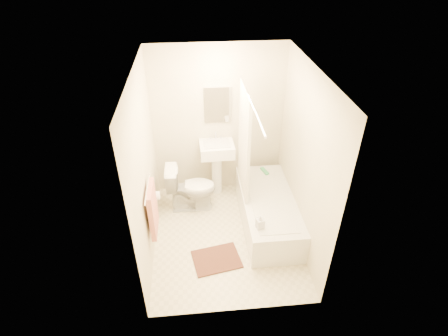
{
  "coord_description": "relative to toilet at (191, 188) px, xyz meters",
  "views": [
    {
      "loc": [
        -0.37,
        -3.59,
        3.6
      ],
      "look_at": [
        0.0,
        0.25,
        1.0
      ],
      "focal_mm": 28.0,
      "sensor_mm": 36.0,
      "label": 1
    }
  ],
  "objects": [
    {
      "name": "sink",
      "position": [
        0.43,
        0.35,
        0.14
      ],
      "size": [
        0.53,
        0.43,
        1.02
      ],
      "primitive_type": null,
      "rotation": [
        0.0,
        0.0,
        0.03
      ],
      "color": "white",
      "rests_on": "floor"
    },
    {
      "name": "wall_left",
      "position": [
        -0.54,
        -0.69,
        0.83
      ],
      "size": [
        0.02,
        2.4,
        2.4
      ],
      "primitive_type": "cube",
      "color": "beige",
      "rests_on": "ground"
    },
    {
      "name": "scrub_brush",
      "position": [
        1.16,
        0.17,
        0.12
      ],
      "size": [
        0.11,
        0.2,
        0.04
      ],
      "primitive_type": "cube",
      "rotation": [
        0.0,
        0.0,
        0.31
      ],
      "color": "#40A960",
      "rests_on": "bathtub"
    },
    {
      "name": "towel",
      "position": [
        -0.47,
        -0.94,
        0.41
      ],
      "size": [
        0.06,
        0.45,
        0.66
      ],
      "primitive_type": "cube",
      "color": "#CC7266",
      "rests_on": "towel_bar"
    },
    {
      "name": "bath_mat",
      "position": [
        0.3,
        -1.12,
        -0.36
      ],
      "size": [
        0.68,
        0.56,
        0.02
      ],
      "primitive_type": "cube",
      "rotation": [
        0.0,
        0.0,
        0.19
      ],
      "color": "#52281F",
      "rests_on": "floor"
    },
    {
      "name": "mirror",
      "position": [
        0.46,
        0.49,
        1.13
      ],
      "size": [
        0.4,
        0.03,
        0.55
      ],
      "primitive_type": "cube",
      "color": "white",
      "rests_on": "wall_back"
    },
    {
      "name": "ceiling",
      "position": [
        0.46,
        -0.69,
        2.03
      ],
      "size": [
        2.4,
        2.4,
        0.0
      ],
      "primitive_type": "plane",
      "color": "white",
      "rests_on": "ground"
    },
    {
      "name": "bathtub",
      "position": [
        1.1,
        -0.48,
        -0.13
      ],
      "size": [
        0.73,
        1.67,
        0.47
      ],
      "primitive_type": null,
      "color": "silver",
      "rests_on": "floor"
    },
    {
      "name": "soap_bottle",
      "position": [
        0.86,
        -1.06,
        0.21
      ],
      "size": [
        0.12,
        0.12,
        0.21
      ],
      "primitive_type": "imported",
      "rotation": [
        0.0,
        0.0,
        0.23
      ],
      "color": "silver",
      "rests_on": "bathtub"
    },
    {
      "name": "toilet",
      "position": [
        0.0,
        0.0,
        0.0
      ],
      "size": [
        0.76,
        0.43,
        0.74
      ],
      "primitive_type": "imported",
      "rotation": [
        0.0,
        0.0,
        1.56
      ],
      "color": "white",
      "rests_on": "floor"
    },
    {
      "name": "towel_bar",
      "position": [
        -0.5,
        -0.94,
        0.73
      ],
      "size": [
        0.02,
        0.6,
        0.02
      ],
      "primitive_type": "cylinder",
      "rotation": [
        1.57,
        0.0,
        0.0
      ],
      "color": "silver",
      "rests_on": "wall_left"
    },
    {
      "name": "wall_back",
      "position": [
        0.46,
        0.51,
        0.83
      ],
      "size": [
        2.0,
        0.02,
        2.4
      ],
      "primitive_type": "cube",
      "color": "beige",
      "rests_on": "ground"
    },
    {
      "name": "toilet_paper",
      "position": [
        -0.47,
        -0.57,
        0.33
      ],
      "size": [
        0.11,
        0.12,
        0.12
      ],
      "primitive_type": "cylinder",
      "rotation": [
        0.0,
        1.57,
        0.0
      ],
      "color": "white",
      "rests_on": "wall_left"
    },
    {
      "name": "curtain_rod",
      "position": [
        0.76,
        -0.59,
        1.63
      ],
      "size": [
        0.03,
        1.7,
        0.03
      ],
      "primitive_type": "cylinder",
      "rotation": [
        1.57,
        0.0,
        0.0
      ],
      "color": "silver",
      "rests_on": "wall_back"
    },
    {
      "name": "shower_curtain",
      "position": [
        0.76,
        -0.19,
        0.85
      ],
      "size": [
        0.04,
        0.8,
        1.55
      ],
      "primitive_type": "cube",
      "color": "silver",
      "rests_on": "curtain_rod"
    },
    {
      "name": "floor",
      "position": [
        0.46,
        -0.69,
        -0.37
      ],
      "size": [
        2.4,
        2.4,
        0.0
      ],
      "primitive_type": "plane",
      "color": "beige",
      "rests_on": "ground"
    },
    {
      "name": "wall_right",
      "position": [
        1.46,
        -0.69,
        0.83
      ],
      "size": [
        0.02,
        2.4,
        2.4
      ],
      "primitive_type": "cube",
      "color": "beige",
      "rests_on": "ground"
    }
  ]
}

